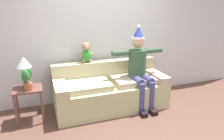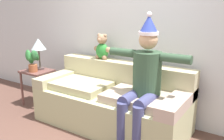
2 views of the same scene
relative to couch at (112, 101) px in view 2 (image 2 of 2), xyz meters
The scene contains 7 objects.
back_wall 1.14m from the couch, 90.00° to the left, with size 7.00×0.10×2.70m, color silver.
couch is the anchor object (origin of this frame).
person_seated 0.72m from the couch, 16.79° to the right, with size 1.02×0.77×1.56m.
teddy_bear 0.82m from the couch, 142.19° to the left, with size 0.29×0.17×0.38m.
side_table 1.46m from the couch, behind, with size 0.46×0.40×0.59m.
table_lamp 1.60m from the couch, behind, with size 0.24×0.24×0.52m.
potted_plant 1.50m from the couch, behind, with size 0.18×0.25×0.39m.
Camera 2 is at (1.72, -1.63, 1.61)m, focal length 39.16 mm.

